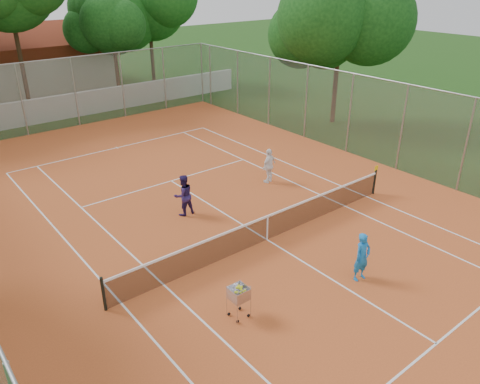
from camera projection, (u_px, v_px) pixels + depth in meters
ground at (267, 240)px, 16.24m from camera, size 120.00×120.00×0.00m
court_pad at (267, 240)px, 16.23m from camera, size 18.00×34.00×0.02m
court_lines at (267, 240)px, 16.23m from camera, size 10.98×23.78×0.01m
tennis_net at (267, 227)px, 16.02m from camera, size 11.88×0.10×0.98m
perimeter_fence at (268, 188)px, 15.38m from camera, size 18.00×34.00×4.00m
boundary_wall at (66, 106)px, 29.32m from camera, size 26.00×0.30×1.50m
tropical_trees at (38, 31)px, 29.60m from camera, size 29.00×19.00×10.00m
player_near at (362, 257)px, 13.86m from camera, size 0.60×0.42×1.55m
player_far_left at (183, 195)px, 17.58m from camera, size 0.80×0.64×1.62m
player_far_right at (269, 166)px, 20.33m from camera, size 0.97×0.61×1.55m
ball_hopper at (239, 301)px, 12.42m from camera, size 0.64×0.64×1.03m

